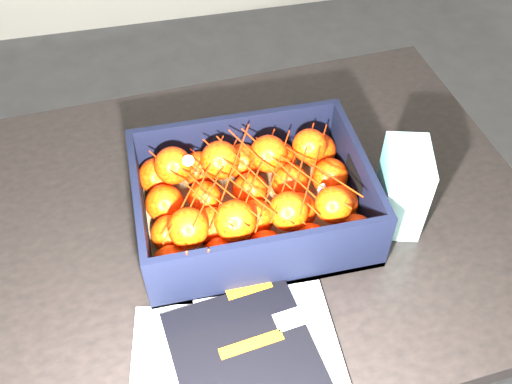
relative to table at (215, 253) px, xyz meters
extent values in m
plane|color=#353537|center=(0.23, 0.15, -0.65)|extent=(3.50, 3.50, 0.00)
cube|color=black|center=(0.00, 0.00, 0.08)|extent=(1.25, 0.87, 0.04)
cylinder|color=black|center=(0.55, 0.35, -0.30)|extent=(0.06, 0.06, 0.71)
cube|color=beige|center=(0.04, -0.31, 0.11)|extent=(0.22, 0.29, 0.01)
cube|color=black|center=(0.01, -0.31, 0.11)|extent=(0.24, 0.30, 0.01)
cube|color=orange|center=(0.03, -0.15, 0.12)|extent=(0.08, 0.06, 0.00)
cube|color=white|center=(0.09, -0.23, 0.12)|extent=(0.06, 0.04, 0.00)
cube|color=orange|center=(0.02, -0.26, 0.12)|extent=(0.10, 0.03, 0.00)
cube|color=olive|center=(0.07, -0.01, 0.10)|extent=(0.40, 0.30, 0.01)
cube|color=black|center=(0.07, 0.13, 0.16)|extent=(0.40, 0.01, 0.13)
cube|color=black|center=(0.07, -0.16, 0.16)|extent=(0.40, 0.01, 0.13)
cube|color=black|center=(-0.12, -0.01, 0.16)|extent=(0.01, 0.27, 0.13)
cube|color=black|center=(0.27, -0.01, 0.16)|extent=(0.01, 0.27, 0.13)
sphere|color=#F22F05|center=(-0.08, -0.11, 0.14)|extent=(0.07, 0.07, 0.07)
sphere|color=#F22F05|center=(-0.08, -0.05, 0.14)|extent=(0.06, 0.06, 0.06)
sphere|color=#F22F05|center=(-0.08, 0.02, 0.14)|extent=(0.07, 0.07, 0.07)
sphere|color=#F22F05|center=(-0.09, 0.09, 0.14)|extent=(0.07, 0.07, 0.07)
sphere|color=#F22F05|center=(0.00, -0.11, 0.14)|extent=(0.07, 0.07, 0.07)
sphere|color=#F22F05|center=(-0.01, -0.05, 0.14)|extent=(0.07, 0.07, 0.07)
sphere|color=#F22F05|center=(-0.01, 0.02, 0.14)|extent=(0.06, 0.06, 0.06)
sphere|color=#F22F05|center=(-0.01, 0.09, 0.14)|extent=(0.07, 0.07, 0.07)
sphere|color=#F22F05|center=(0.07, -0.12, 0.14)|extent=(0.07, 0.07, 0.07)
sphere|color=#F22F05|center=(0.07, -0.05, 0.14)|extent=(0.06, 0.06, 0.06)
sphere|color=#F22F05|center=(0.07, 0.02, 0.14)|extent=(0.06, 0.06, 0.06)
sphere|color=#F22F05|center=(0.08, 0.09, 0.14)|extent=(0.07, 0.07, 0.07)
sphere|color=#F22F05|center=(0.15, -0.12, 0.14)|extent=(0.07, 0.07, 0.07)
sphere|color=#F22F05|center=(0.15, -0.05, 0.14)|extent=(0.06, 0.06, 0.06)
sphere|color=#F22F05|center=(0.15, 0.02, 0.14)|extent=(0.07, 0.07, 0.07)
sphere|color=#F22F05|center=(0.15, 0.09, 0.14)|extent=(0.06, 0.06, 0.06)
sphere|color=#F22F05|center=(0.23, -0.12, 0.14)|extent=(0.07, 0.07, 0.07)
sphere|color=#F22F05|center=(0.23, -0.04, 0.14)|extent=(0.06, 0.06, 0.06)
sphere|color=#F22F05|center=(0.23, 0.02, 0.14)|extent=(0.07, 0.07, 0.07)
sphere|color=#F22F05|center=(0.22, 0.09, 0.14)|extent=(0.07, 0.07, 0.07)
sphere|color=#F22F05|center=(-0.05, -0.08, 0.20)|extent=(0.07, 0.07, 0.07)
sphere|color=#F22F05|center=(-0.05, 0.06, 0.20)|extent=(0.07, 0.07, 0.07)
sphere|color=#F22F05|center=(0.03, -0.08, 0.20)|extent=(0.07, 0.07, 0.07)
sphere|color=#F22F05|center=(0.03, 0.06, 0.20)|extent=(0.07, 0.07, 0.07)
sphere|color=#F22F05|center=(0.12, -0.08, 0.20)|extent=(0.07, 0.07, 0.07)
sphere|color=#F22F05|center=(0.12, 0.05, 0.20)|extent=(0.07, 0.07, 0.07)
sphere|color=#F22F05|center=(0.19, -0.09, 0.20)|extent=(0.06, 0.06, 0.06)
sphere|color=#F22F05|center=(0.19, 0.06, 0.20)|extent=(0.06, 0.06, 0.06)
cylinder|color=#B32106|center=(-0.04, -0.01, 0.22)|extent=(0.11, 0.21, 0.01)
cylinder|color=#B32106|center=(-0.01, -0.02, 0.21)|extent=(0.11, 0.21, 0.01)
cylinder|color=#B32106|center=(0.01, -0.01, 0.21)|extent=(0.11, 0.21, 0.02)
cylinder|color=#B32106|center=(0.04, -0.01, 0.21)|extent=(0.11, 0.21, 0.03)
cylinder|color=#B32106|center=(0.06, -0.02, 0.22)|extent=(0.11, 0.21, 0.02)
cylinder|color=#B32106|center=(0.08, -0.02, 0.21)|extent=(0.11, 0.21, 0.03)
cylinder|color=#B32106|center=(0.11, -0.01, 0.22)|extent=(0.11, 0.21, 0.03)
cylinder|color=#B32106|center=(0.13, 0.00, 0.21)|extent=(0.11, 0.21, 0.03)
cylinder|color=#B32106|center=(0.16, -0.02, 0.21)|extent=(0.11, 0.21, 0.01)
cylinder|color=#B32106|center=(0.18, 0.00, 0.21)|extent=(0.11, 0.21, 0.03)
cylinder|color=#B32106|center=(-0.04, -0.02, 0.21)|extent=(0.11, 0.21, 0.02)
cylinder|color=#B32106|center=(-0.01, -0.01, 0.22)|extent=(0.11, 0.21, 0.01)
cylinder|color=#B32106|center=(0.01, -0.01, 0.22)|extent=(0.11, 0.21, 0.03)
cylinder|color=#B32106|center=(0.04, 0.00, 0.21)|extent=(0.11, 0.21, 0.03)
cylinder|color=#B32106|center=(0.06, -0.01, 0.21)|extent=(0.11, 0.21, 0.01)
cylinder|color=#B32106|center=(0.08, 0.00, 0.21)|extent=(0.11, 0.21, 0.01)
cylinder|color=#B32106|center=(0.11, -0.02, 0.21)|extent=(0.11, 0.21, 0.01)
cylinder|color=#B32106|center=(0.13, -0.02, 0.21)|extent=(0.11, 0.21, 0.03)
cylinder|color=#B32106|center=(0.16, -0.01, 0.21)|extent=(0.11, 0.21, 0.01)
cylinder|color=#B32106|center=(0.18, -0.02, 0.22)|extent=(0.11, 0.21, 0.01)
cylinder|color=#B32106|center=(-0.06, -0.14, 0.20)|extent=(0.00, 0.03, 0.09)
cylinder|color=#B32106|center=(-0.03, -0.14, 0.20)|extent=(0.01, 0.04, 0.08)
cube|color=white|center=(0.33, -0.06, 0.18)|extent=(0.10, 0.12, 0.16)
camera|label=1|loc=(-0.07, -0.67, 0.93)|focal=40.99mm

